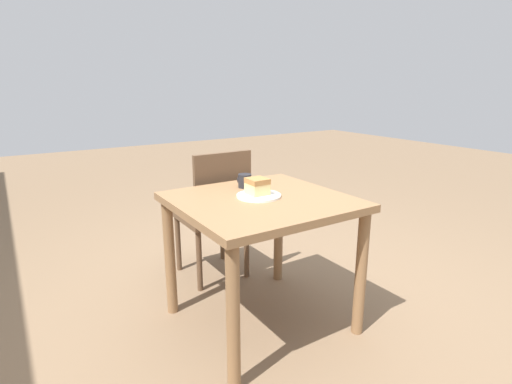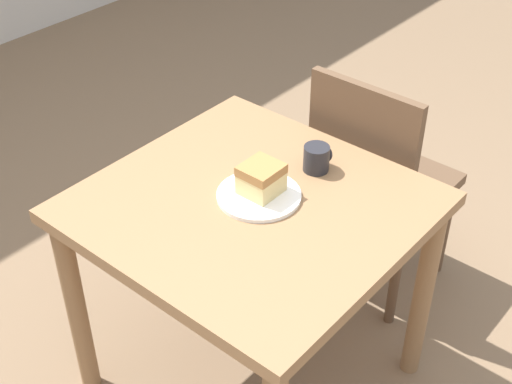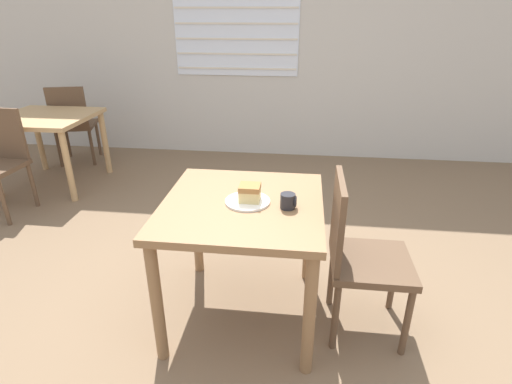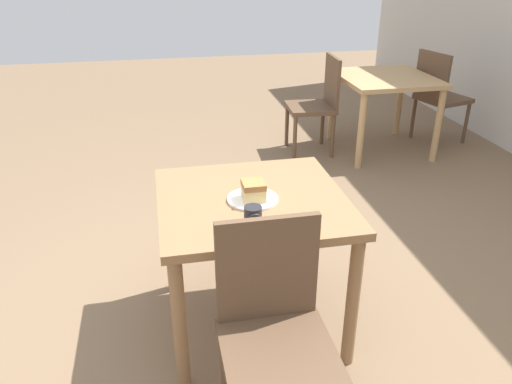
{
  "view_description": "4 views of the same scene",
  "coord_description": "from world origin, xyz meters",
  "px_view_note": "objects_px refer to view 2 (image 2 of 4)",
  "views": [
    {
      "loc": [
        -1.65,
        1.23,
        1.3
      ],
      "look_at": [
        0.05,
        0.13,
        0.75
      ],
      "focal_mm": 28.0,
      "sensor_mm": 36.0,
      "label": 1
    },
    {
      "loc": [
        -1.16,
        -0.88,
        1.9
      ],
      "look_at": [
        0.02,
        0.11,
        0.76
      ],
      "focal_mm": 50.0,
      "sensor_mm": 36.0,
      "label": 2
    },
    {
      "loc": [
        0.3,
        -1.72,
        1.64
      ],
      "look_at": [
        0.09,
        0.11,
        0.79
      ],
      "focal_mm": 28.0,
      "sensor_mm": 36.0,
      "label": 3
    },
    {
      "loc": [
        2.03,
        -0.27,
        1.77
      ],
      "look_at": [
        0.03,
        0.14,
        0.76
      ],
      "focal_mm": 35.0,
      "sensor_mm": 36.0,
      "label": 4
    }
  ],
  "objects_px": {
    "coffee_mug": "(317,158)",
    "plate": "(259,195)",
    "dining_table_near": "(252,233)",
    "chair_near_window": "(376,179)",
    "cake_slice": "(261,179)"
  },
  "relations": [
    {
      "from": "chair_near_window",
      "to": "plate",
      "type": "distance_m",
      "value": 0.64
    },
    {
      "from": "coffee_mug",
      "to": "dining_table_near",
      "type": "bearing_deg",
      "value": 169.84
    },
    {
      "from": "chair_near_window",
      "to": "plate",
      "type": "bearing_deg",
      "value": 86.52
    },
    {
      "from": "plate",
      "to": "chair_near_window",
      "type": "bearing_deg",
      "value": -3.48
    },
    {
      "from": "dining_table_near",
      "to": "coffee_mug",
      "type": "relative_size",
      "value": 10.51
    },
    {
      "from": "coffee_mug",
      "to": "plate",
      "type": "bearing_deg",
      "value": 169.26
    },
    {
      "from": "chair_near_window",
      "to": "cake_slice",
      "type": "relative_size",
      "value": 8.34
    },
    {
      "from": "dining_table_near",
      "to": "cake_slice",
      "type": "height_order",
      "value": "cake_slice"
    },
    {
      "from": "chair_near_window",
      "to": "coffee_mug",
      "type": "distance_m",
      "value": 0.47
    },
    {
      "from": "dining_table_near",
      "to": "coffee_mug",
      "type": "xyz_separation_m",
      "value": [
        0.24,
        -0.04,
        0.15
      ]
    },
    {
      "from": "dining_table_near",
      "to": "cake_slice",
      "type": "distance_m",
      "value": 0.17
    },
    {
      "from": "cake_slice",
      "to": "chair_near_window",
      "type": "bearing_deg",
      "value": -3.71
    },
    {
      "from": "chair_near_window",
      "to": "plate",
      "type": "relative_size",
      "value": 3.82
    },
    {
      "from": "cake_slice",
      "to": "coffee_mug",
      "type": "height_order",
      "value": "cake_slice"
    },
    {
      "from": "dining_table_near",
      "to": "chair_near_window",
      "type": "bearing_deg",
      "value": -3.59
    }
  ]
}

